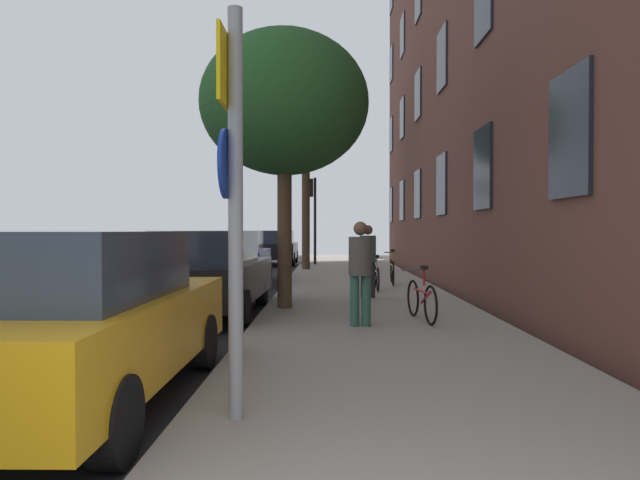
% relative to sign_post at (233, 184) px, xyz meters
% --- Properties ---
extents(ground_plane, '(41.80, 41.80, 0.00)m').
position_rel_sign_post_xyz_m(ground_plane, '(-1.88, 11.79, -2.01)').
color(ground_plane, '#332D28').
extents(road_asphalt, '(7.00, 38.00, 0.01)m').
position_rel_sign_post_xyz_m(road_asphalt, '(-3.98, 11.79, -2.01)').
color(road_asphalt, black).
rests_on(road_asphalt, ground).
extents(sidewalk, '(4.20, 38.00, 0.12)m').
position_rel_sign_post_xyz_m(sidewalk, '(1.62, 11.79, -1.95)').
color(sidewalk, gray).
rests_on(sidewalk, ground).
extents(sign_post, '(0.16, 0.60, 3.30)m').
position_rel_sign_post_xyz_m(sign_post, '(0.00, 0.00, 0.00)').
color(sign_post, gray).
rests_on(sign_post, sidewalk).
extents(traffic_light, '(0.43, 0.24, 3.87)m').
position_rel_sign_post_xyz_m(traffic_light, '(0.12, 20.85, 0.75)').
color(traffic_light, black).
rests_on(traffic_light, sidewalk).
extents(tree_near, '(3.30, 3.30, 5.42)m').
position_rel_sign_post_xyz_m(tree_near, '(-0.08, 6.61, 2.10)').
color(tree_near, '#4C3823').
rests_on(tree_near, sidewalk).
extents(tree_far, '(3.72, 3.72, 7.13)m').
position_rel_sign_post_xyz_m(tree_far, '(-0.08, 17.81, 3.62)').
color(tree_far, '#4C3823').
rests_on(tree_far, sidewalk).
extents(bicycle_0, '(0.42, 1.62, 0.94)m').
position_rel_sign_post_xyz_m(bicycle_0, '(2.35, 5.00, -1.53)').
color(bicycle_0, black).
rests_on(bicycle_0, sidewalk).
extents(bicycle_1, '(0.42, 1.57, 0.90)m').
position_rel_sign_post_xyz_m(bicycle_1, '(2.02, 9.95, -1.54)').
color(bicycle_1, black).
rests_on(bicycle_1, sidewalk).
extents(bicycle_2, '(0.42, 1.71, 0.99)m').
position_rel_sign_post_xyz_m(bicycle_2, '(2.60, 11.52, -1.50)').
color(bicycle_2, black).
rests_on(bicycle_2, sidewalk).
extents(pedestrian_0, '(0.52, 0.52, 1.66)m').
position_rel_sign_post_xyz_m(pedestrian_0, '(1.29, 4.44, -0.94)').
color(pedestrian_0, '#33594C').
rests_on(pedestrian_0, sidewalk).
extents(pedestrian_1, '(0.47, 0.47, 1.64)m').
position_rel_sign_post_xyz_m(pedestrian_1, '(1.68, 8.30, -0.95)').
color(pedestrian_1, '#26262D').
rests_on(pedestrian_1, sidewalk).
extents(car_0, '(1.86, 4.36, 1.62)m').
position_rel_sign_post_xyz_m(car_0, '(-1.51, 0.61, -1.17)').
color(car_0, orange).
rests_on(car_0, road_asphalt).
extents(car_1, '(1.93, 4.49, 1.62)m').
position_rel_sign_post_xyz_m(car_1, '(-1.49, 6.31, -1.17)').
color(car_1, black).
rests_on(car_1, road_asphalt).
extents(car_2, '(2.01, 4.38, 1.62)m').
position_rel_sign_post_xyz_m(car_2, '(-2.07, 12.80, -1.17)').
color(car_2, navy).
rests_on(car_2, road_asphalt).
extents(car_3, '(1.88, 4.18, 1.62)m').
position_rel_sign_post_xyz_m(car_3, '(-1.63, 22.38, -1.17)').
color(car_3, black).
rests_on(car_3, road_asphalt).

